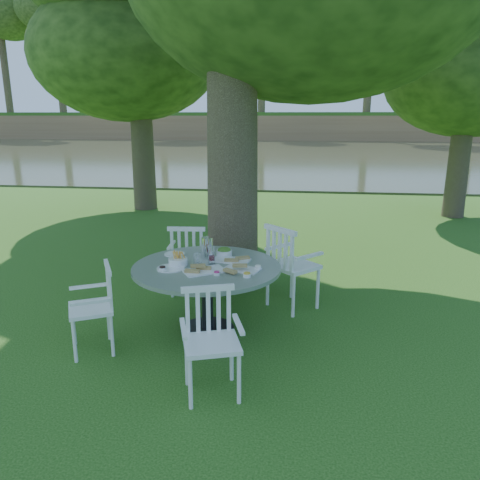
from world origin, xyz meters
TOP-DOWN VIEW (x-y plane):
  - ground at (0.00, 0.00)m, footprint 140.00×140.00m
  - table at (-0.27, -0.44)m, footprint 1.54×1.54m
  - chair_ne at (0.54, 0.27)m, footprint 0.70×0.70m
  - chair_nw at (-0.70, 0.56)m, footprint 0.50×0.47m
  - chair_sw at (-1.22, -0.96)m, footprint 0.56×0.57m
  - chair_se at (-0.03, -1.50)m, footprint 0.55×0.53m
  - tableware at (-0.30, -0.35)m, footprint 1.13×0.87m
  - river at (0.00, 23.00)m, footprint 100.00×28.00m
  - far_bank at (0.28, 41.12)m, footprint 100.00×18.00m

SIDE VIEW (x-z plane):
  - ground at x=0.00m, z-range 0.00..0.00m
  - river at x=0.00m, z-range -0.06..0.06m
  - chair_sw at x=-1.22m, z-range 0.08..0.93m
  - chair_se at x=-0.03m, z-range 0.08..0.95m
  - chair_nw at x=-0.70m, z-range 0.08..1.00m
  - chair_ne at x=0.54m, z-range 0.09..1.10m
  - table at x=-0.27m, z-range 0.24..0.98m
  - tableware at x=-0.30m, z-range 0.66..0.90m
  - far_bank at x=0.28m, z-range -0.35..14.85m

